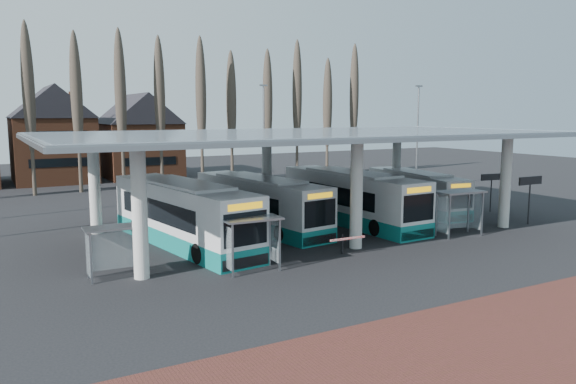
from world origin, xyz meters
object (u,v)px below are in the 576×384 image
shelter_0 (113,240)px  shelter_1 (251,232)px  bus_1 (259,204)px  shelter_2 (458,203)px  bus_3 (415,192)px  bus_0 (182,215)px  bus_2 (351,198)px

shelter_0 → shelter_1: size_ratio=0.92×
bus_1 → shelter_2: (9.74, -7.86, 0.43)m
bus_1 → bus_3: 13.67m
bus_0 → shelter_0: size_ratio=5.13×
bus_3 → bus_0: bearing=-164.4°
bus_1 → bus_3: (13.66, 0.36, -0.17)m
shelter_0 → bus_0: bearing=45.3°
bus_3 → shelter_0: (-24.37, -7.09, 0.32)m
shelter_1 → shelter_0: bearing=162.8°
shelter_0 → shelter_1: 6.31m
bus_1 → shelter_1: (-4.74, -8.77, 0.29)m
bus_0 → bus_2: bearing=-5.1°
bus_1 → shelter_0: size_ratio=4.76×
bus_3 → shelter_0: bearing=-155.1°
shelter_0 → shelter_2: bearing=-2.1°
shelter_1 → bus_0: bearing=101.3°
bus_0 → shelter_1: (1.14, -6.75, 0.17)m
bus_3 → shelter_0: 25.39m
bus_3 → shelter_2: bus_3 is taller
bus_0 → shelter_2: bearing=-28.8°
shelter_2 → bus_2: bearing=121.3°
bus_2 → shelter_1: bus_2 is taller
bus_2 → bus_1: bearing=165.6°
bus_2 → bus_0: bearing=-179.2°
shelter_0 → shelter_2: 20.48m
bus_2 → shelter_2: size_ratio=4.19×
bus_0 → shelter_0: bearing=-144.1°
bus_1 → shelter_2: size_ratio=4.03×
bus_1 → shelter_1: 9.98m
shelter_2 → shelter_1: bearing=-172.8°
bus_0 → shelter_0: 6.74m
bus_2 → shelter_0: size_ratio=4.96×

